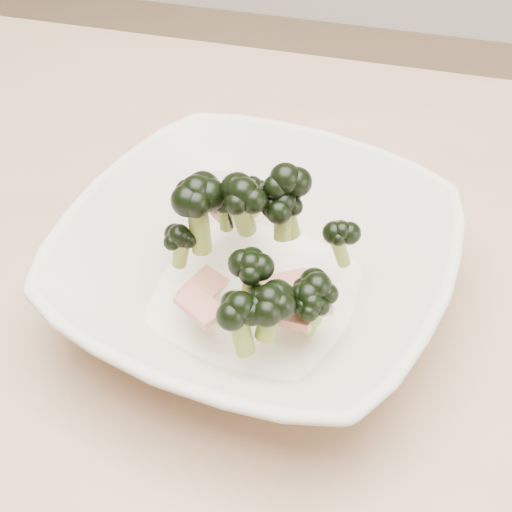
{
  "coord_description": "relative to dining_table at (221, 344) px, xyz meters",
  "views": [
    {
      "loc": [
        0.14,
        -0.41,
        1.2
      ],
      "look_at": [
        0.04,
        -0.02,
        0.8
      ],
      "focal_mm": 50.0,
      "sensor_mm": 36.0,
      "label": 1
    }
  ],
  "objects": [
    {
      "name": "broccoli_dish",
      "position": [
        0.04,
        -0.02,
        0.14
      ],
      "size": [
        0.37,
        0.37,
        0.14
      ],
      "color": "beige",
      "rests_on": "dining_table"
    },
    {
      "name": "dining_table",
      "position": [
        0.0,
        0.0,
        0.0
      ],
      "size": [
        1.2,
        0.8,
        0.75
      ],
      "color": "tan",
      "rests_on": "ground"
    }
  ]
}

